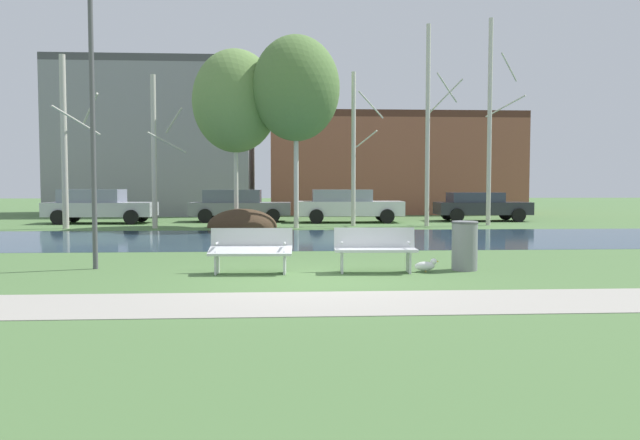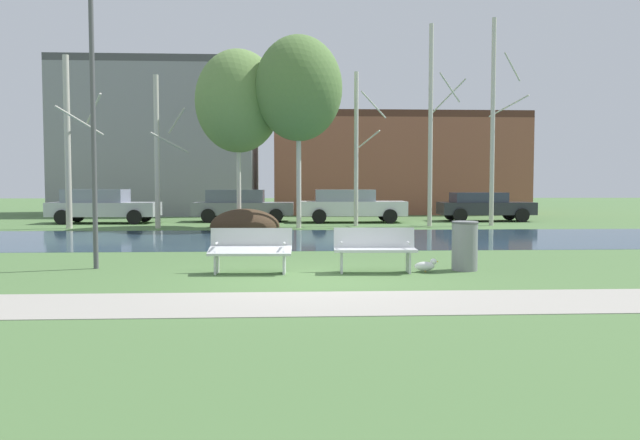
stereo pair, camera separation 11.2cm
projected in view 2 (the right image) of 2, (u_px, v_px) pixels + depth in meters
The scene contains 22 objects.
ground_plane at pixel (302, 235), 21.19m from camera, with size 120.00×120.00×0.00m, color #4C703D.
paved_path_strip at pixel (321, 303), 9.00m from camera, with size 60.00×1.87×0.01m, color #9E998E.
river_band at pixel (303, 239), 19.82m from camera, with size 80.00×7.51×0.01m, color #284256.
soil_mound at pixel (245, 227), 25.26m from camera, with size 2.84×2.44×1.51m, color #423021.
bench_left at pixel (251, 249), 12.03m from camera, with size 1.62×0.63×0.87m.
bench_right at pixel (375, 249), 12.16m from camera, with size 1.62×0.63×0.87m.
trash_bin at pixel (465, 245), 12.45m from camera, with size 0.54×0.54×0.99m.
seagull at pixel (426, 266), 12.19m from camera, with size 0.48×0.18×0.27m.
streetlamp at pixel (92, 80), 12.53m from camera, with size 0.32×0.32×5.80m.
birch_far_left at pixel (69, 140), 24.30m from camera, with size 1.57×2.82×6.77m.
birch_left at pixel (158, 151), 24.42m from camera, with size 1.38×2.40×6.03m.
birch_center_left at pixel (238, 101), 25.40m from camera, with size 3.50×3.50×7.25m.
birch_center at pixel (299, 89), 24.44m from camera, with size 3.46×3.46×7.60m.
birch_center_right at pixel (357, 148), 25.95m from camera, with size 1.34×2.23×6.42m.
birch_right at pixel (432, 124), 25.73m from camera, with size 1.55×2.61×8.34m.
birch_far_right at pixel (494, 121), 26.16m from camera, with size 1.57×2.58×8.71m.
parked_van_nearest_silver at pixel (102, 205), 27.82m from camera, with size 4.75×2.14×1.52m.
parked_sedan_second_grey at pixel (241, 205), 29.04m from camera, with size 4.68×2.10×1.49m.
parked_hatch_third_white at pixel (351, 205), 28.40m from camera, with size 4.82×2.00×1.51m.
parked_wagon_fourth_dark at pixel (484, 206), 29.41m from camera, with size 4.39×2.03×1.36m.
building_grey_warehouse at pixel (163, 141), 36.91m from camera, with size 10.99×7.59×8.69m.
building_brick_low at pixel (395, 165), 38.20m from camera, with size 14.75×6.62×5.95m.
Camera 2 is at (-0.47, -11.13, 1.72)m, focal length 34.85 mm.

